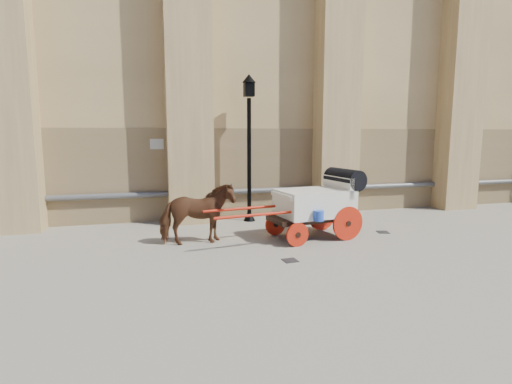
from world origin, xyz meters
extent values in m
plane|color=gray|center=(0.00, 0.00, 0.00)|extent=(90.00, 90.00, 0.00)
cube|color=#84694D|center=(2.00, 4.15, 1.50)|extent=(44.00, 0.35, 3.00)
cylinder|color=#59595B|center=(2.00, 3.88, 0.90)|extent=(42.00, 0.18, 0.18)
cube|color=beige|center=(-2.00, 3.97, 2.50)|extent=(0.42, 0.04, 0.32)
imported|color=brown|center=(-1.11, 0.92, 0.79)|extent=(1.90, 0.93, 1.58)
cube|color=black|center=(1.96, 0.80, 0.56)|extent=(2.36, 1.34, 0.12)
cube|color=#ECE6D0|center=(2.06, 0.81, 0.96)|extent=(2.10, 1.55, 0.71)
cube|color=#ECE6D0|center=(2.81, 0.93, 1.37)|extent=(0.34, 1.28, 0.56)
cube|color=#ECE6D0|center=(1.21, 0.68, 1.22)|extent=(0.52, 1.16, 0.10)
cylinder|color=black|center=(3.01, 0.96, 1.57)|extent=(0.75, 1.34, 0.57)
cylinder|color=red|center=(2.81, 0.29, 0.46)|extent=(0.91, 0.20, 0.91)
cylinder|color=red|center=(2.62, 1.53, 0.46)|extent=(0.91, 0.20, 0.91)
cylinder|color=red|center=(1.30, 0.06, 0.30)|extent=(0.61, 0.15, 0.61)
cylinder|color=red|center=(1.11, 1.30, 0.30)|extent=(0.61, 0.15, 0.61)
cylinder|color=red|center=(0.37, 0.09, 0.86)|extent=(2.42, 0.44, 0.07)
cylinder|color=red|center=(0.23, 1.00, 0.86)|extent=(2.42, 0.44, 0.07)
cylinder|color=blue|center=(1.87, 0.06, 0.76)|extent=(0.26, 0.26, 0.26)
cylinder|color=black|center=(0.85, 3.32, 1.97)|extent=(0.13, 0.13, 3.93)
cone|color=black|center=(0.85, 3.32, 0.20)|extent=(0.39, 0.39, 0.39)
cube|color=black|center=(0.85, 3.32, 4.21)|extent=(0.31, 0.31, 0.46)
cone|color=black|center=(0.85, 3.32, 4.53)|extent=(0.44, 0.44, 0.26)
cube|color=black|center=(0.74, -0.98, 0.01)|extent=(0.34, 0.34, 0.01)
cube|color=black|center=(4.21, 0.81, 0.01)|extent=(0.39, 0.39, 0.01)
camera|label=1|loc=(-2.19, -9.12, 2.80)|focal=28.00mm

